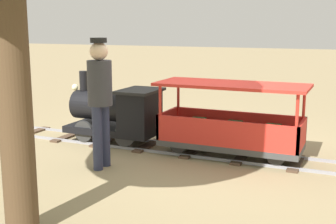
% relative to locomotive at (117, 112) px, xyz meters
% --- Properties ---
extents(ground_plane, '(60.00, 60.00, 0.00)m').
position_rel_locomotive_xyz_m(ground_plane, '(0.00, -1.18, -0.48)').
color(ground_plane, '#8C7A56').
extents(track, '(0.74, 5.70, 0.04)m').
position_rel_locomotive_xyz_m(track, '(0.00, -0.86, -0.47)').
color(track, gray).
rests_on(track, ground_plane).
extents(locomotive, '(0.70, 1.45, 1.04)m').
position_rel_locomotive_xyz_m(locomotive, '(0.00, 0.00, 0.00)').
color(locomotive, black).
rests_on(locomotive, ground_plane).
extents(passenger_car, '(0.80, 2.00, 0.97)m').
position_rel_locomotive_xyz_m(passenger_car, '(0.00, -1.76, -0.06)').
color(passenger_car, '#3F3F3F').
rests_on(passenger_car, ground_plane).
extents(conductor_person, '(0.30, 0.30, 1.62)m').
position_rel_locomotive_xyz_m(conductor_person, '(-1.11, -0.41, 0.47)').
color(conductor_person, '#282D47').
rests_on(conductor_person, ground_plane).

